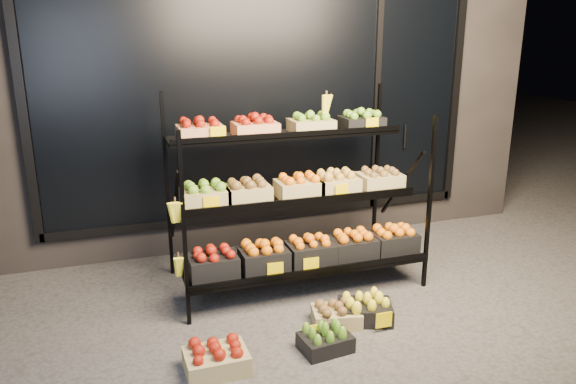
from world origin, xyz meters
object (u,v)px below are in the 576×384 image
object	(u,v)px
floor_crate_midright	(336,314)
display_rack	(297,198)
floor_crate_midleft	(325,339)
floor_crate_left	(216,358)

from	to	relation	value
floor_crate_midright	display_rack	bearing A→B (deg)	106.22
floor_crate_midleft	floor_crate_midright	world-z (taller)	floor_crate_midright
floor_crate_left	floor_crate_midright	distance (m)	1.04
floor_crate_midleft	floor_crate_midright	bearing A→B (deg)	48.06
display_rack	floor_crate_midleft	xyz separation A→B (m)	(-0.17, -1.08, -0.70)
floor_crate_left	floor_crate_midright	size ratio (longest dim) A/B	1.01
floor_crate_midright	floor_crate_midleft	bearing A→B (deg)	-112.62
floor_crate_left	floor_crate_midleft	xyz separation A→B (m)	(0.77, 0.00, -0.01)
display_rack	floor_crate_left	world-z (taller)	display_rack
display_rack	floor_crate_midright	size ratio (longest dim) A/B	5.34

